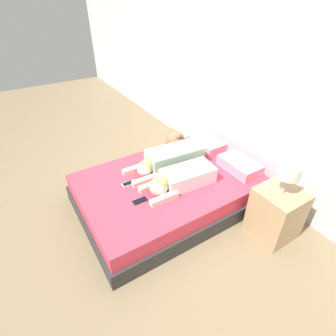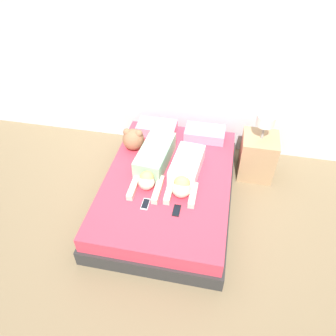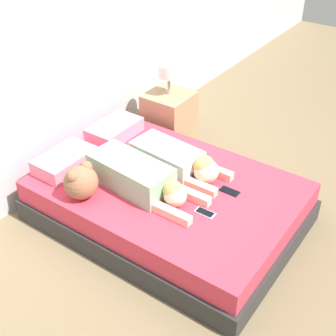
# 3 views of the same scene
# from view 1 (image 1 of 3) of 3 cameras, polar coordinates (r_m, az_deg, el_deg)

# --- Properties ---
(ground_plane) EXTENTS (12.00, 12.00, 0.00)m
(ground_plane) POSITION_cam_1_polar(r_m,az_deg,el_deg) (3.43, 0.00, -7.43)
(ground_plane) COLOR #7F6B4C
(wall_back) EXTENTS (12.00, 0.06, 2.60)m
(wall_back) POSITION_cam_1_polar(r_m,az_deg,el_deg) (3.50, 18.00, 16.53)
(wall_back) COLOR silver
(wall_back) RESTS_ON ground_plane
(bed) EXTENTS (1.51, 2.15, 0.39)m
(bed) POSITION_cam_1_polar(r_m,az_deg,el_deg) (3.30, 0.00, -4.97)
(bed) COLOR #2D2D2D
(bed) RESTS_ON ground_plane
(pillow_head_left) EXTENTS (0.52, 0.31, 0.13)m
(pillow_head_left) POSITION_cam_1_polar(r_m,az_deg,el_deg) (3.79, 8.40, 5.31)
(pillow_head_left) COLOR pink
(pillow_head_left) RESTS_ON bed
(pillow_head_right) EXTENTS (0.52, 0.31, 0.13)m
(pillow_head_right) POSITION_cam_1_polar(r_m,az_deg,el_deg) (3.41, 15.30, 0.59)
(pillow_head_right) COLOR pink
(pillow_head_right) RESTS_ON bed
(person_left) EXTENTS (0.38, 1.03, 0.24)m
(person_left) POSITION_cam_1_polar(r_m,az_deg,el_deg) (3.31, 0.13, 1.87)
(person_left) COLOR #8CBF99
(person_left) RESTS_ON bed
(person_right) EXTENTS (0.36, 0.89, 0.24)m
(person_right) POSITION_cam_1_polar(r_m,az_deg,el_deg) (3.00, 2.38, -2.46)
(person_right) COLOR silver
(person_right) RESTS_ON bed
(cell_phone_left) EXTENTS (0.08, 0.16, 0.01)m
(cell_phone_left) POSITION_cam_1_polar(r_m,az_deg,el_deg) (3.12, -8.61, -3.33)
(cell_phone_left) COLOR silver
(cell_phone_left) RESTS_ON bed
(cell_phone_right) EXTENTS (0.08, 0.16, 0.01)m
(cell_phone_right) POSITION_cam_1_polar(r_m,az_deg,el_deg) (2.87, -6.11, -7.10)
(cell_phone_right) COLOR black
(cell_phone_right) RESTS_ON bed
(plush_toy) EXTENTS (0.27, 0.27, 0.29)m
(plush_toy) POSITION_cam_1_polar(r_m,az_deg,el_deg) (3.69, 1.54, 6.15)
(plush_toy) COLOR #996647
(plush_toy) RESTS_ON bed
(nightstand) EXTENTS (0.44, 0.44, 0.91)m
(nightstand) POSITION_cam_1_polar(r_m,az_deg,el_deg) (3.08, 22.56, -8.67)
(nightstand) COLOR tan
(nightstand) RESTS_ON ground_plane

